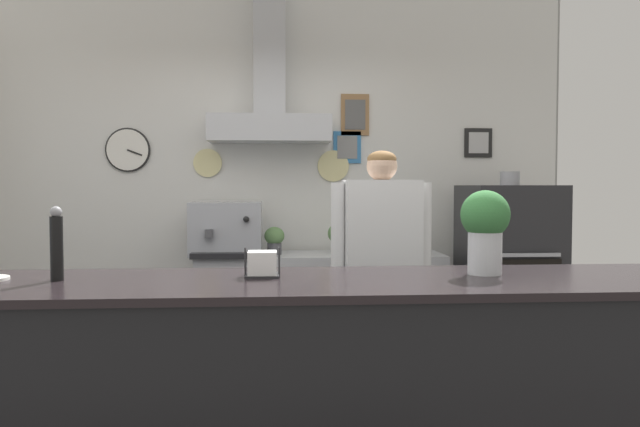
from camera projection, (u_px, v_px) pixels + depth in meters
back_wall_assembly at (270, 160)px, 4.83m from camera, size 4.71×2.43×3.04m
service_counter at (266, 417)px, 2.39m from camera, size 3.82×0.74×1.06m
back_prep_counter at (321, 315)px, 4.66m from camera, size 1.82×0.53×0.92m
pizza_oven at (508, 283)px, 4.53m from camera, size 0.64×0.67×1.53m
shop_worker at (381, 281)px, 3.63m from camera, size 0.60×0.25×1.63m
espresso_machine at (226, 229)px, 4.55m from camera, size 0.52×0.47×0.39m
potted_oregano at (340, 236)px, 4.65m from camera, size 0.18×0.18×0.23m
potted_basil at (274, 239)px, 4.59m from camera, size 0.15×0.15×0.21m
potted_sage at (397, 234)px, 4.71m from camera, size 0.21×0.21×0.26m
pepper_grinder at (57, 244)px, 2.34m from camera, size 0.05×0.05×0.28m
basil_vase at (485, 229)px, 2.51m from camera, size 0.20×0.20×0.34m
napkin_holder at (262, 265)px, 2.45m from camera, size 0.14×0.13×0.12m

